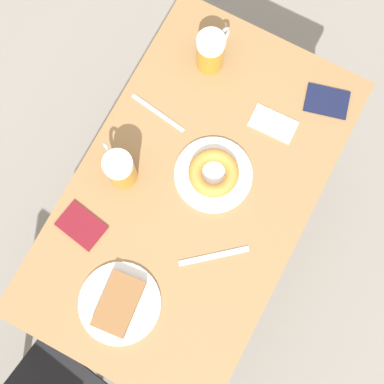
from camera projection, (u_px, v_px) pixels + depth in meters
ground_plane at (192, 227)px, 2.21m from camera, size 8.00×8.00×0.00m
table at (192, 198)px, 1.58m from camera, size 0.65×1.10×0.71m
plate_with_cake at (119, 303)px, 1.44m from camera, size 0.23×0.23×0.04m
plate_with_donut at (214, 174)px, 1.51m from camera, size 0.22×0.22×0.05m
beer_mug_left at (120, 168)px, 1.46m from camera, size 0.12×0.09×0.14m
beer_mug_center at (211, 51)px, 1.53m from camera, size 0.08×0.13×0.14m
napkin_folded at (273, 124)px, 1.55m from camera, size 0.13×0.08×0.00m
fork at (158, 113)px, 1.56m from camera, size 0.19×0.04×0.00m
knife at (214, 256)px, 1.48m from camera, size 0.16×0.14×0.00m
passport_near_edge at (81, 226)px, 1.49m from camera, size 0.14×0.11×0.01m
passport_far_edge at (327, 101)px, 1.57m from camera, size 0.14×0.12×0.01m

